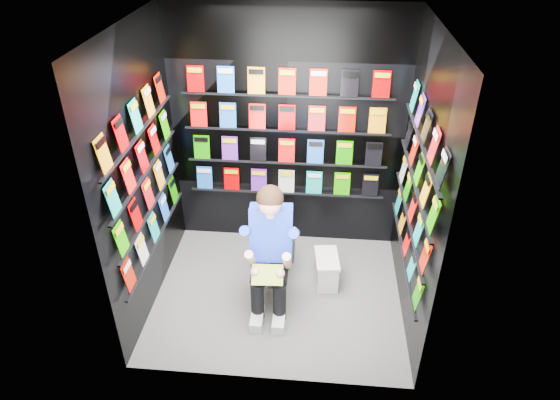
{
  "coord_description": "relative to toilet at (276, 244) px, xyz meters",
  "views": [
    {
      "loc": [
        0.35,
        -3.69,
        3.45
      ],
      "look_at": [
        0.0,
        0.15,
        1.02
      ],
      "focal_mm": 32.0,
      "sensor_mm": 36.0,
      "label": 1
    }
  ],
  "objects": [
    {
      "name": "longbox",
      "position": [
        0.53,
        -0.1,
        -0.23
      ],
      "size": [
        0.25,
        0.4,
        0.28
      ],
      "primitive_type": "cube",
      "rotation": [
        0.0,
        0.0,
        0.11
      ],
      "color": "silver",
      "rests_on": "floor"
    },
    {
      "name": "comics_back",
      "position": [
        0.06,
        0.62,
        0.94
      ],
      "size": [
        2.1,
        0.06,
        1.37
      ],
      "primitive_type": null,
      "color": "#BD1604",
      "rests_on": "wall_back"
    },
    {
      "name": "held_comic",
      "position": [
        -0.0,
        -0.73,
        0.21
      ],
      "size": [
        0.28,
        0.17,
        0.12
      ],
      "primitive_type": "cube",
      "rotation": [
        -0.96,
        0.0,
        0.05
      ],
      "color": "green",
      "rests_on": "reader"
    },
    {
      "name": "wall_back",
      "position": [
        0.06,
        0.65,
        0.93
      ],
      "size": [
        2.4,
        0.04,
        2.6
      ],
      "primitive_type": "cube",
      "color": "black",
      "rests_on": "floor"
    },
    {
      "name": "floor",
      "position": [
        0.06,
        -0.35,
        -0.37
      ],
      "size": [
        2.4,
        2.4,
        0.0
      ],
      "primitive_type": "plane",
      "color": "#60605D",
      "rests_on": "ground"
    },
    {
      "name": "wall_front",
      "position": [
        0.06,
        -1.35,
        0.93
      ],
      "size": [
        2.4,
        0.04,
        2.6
      ],
      "primitive_type": "cube",
      "color": "black",
      "rests_on": "floor"
    },
    {
      "name": "ceiling",
      "position": [
        0.06,
        -0.35,
        2.23
      ],
      "size": [
        2.4,
        2.4,
        0.0
      ],
      "primitive_type": "plane",
      "color": "white",
      "rests_on": "floor"
    },
    {
      "name": "longbox_lid",
      "position": [
        0.53,
        -0.1,
        -0.07
      ],
      "size": [
        0.27,
        0.42,
        0.03
      ],
      "primitive_type": "cube",
      "rotation": [
        0.0,
        0.0,
        0.11
      ],
      "color": "silver",
      "rests_on": "longbox"
    },
    {
      "name": "toilet",
      "position": [
        0.0,
        0.0,
        0.0
      ],
      "size": [
        0.46,
        0.77,
        0.73
      ],
      "primitive_type": "imported",
      "rotation": [
        0.0,
        0.0,
        3.19
      ],
      "color": "white",
      "rests_on": "floor"
    },
    {
      "name": "wall_left",
      "position": [
        -1.14,
        -0.35,
        0.93
      ],
      "size": [
        0.04,
        2.0,
        2.6
      ],
      "primitive_type": "cube",
      "color": "black",
      "rests_on": "floor"
    },
    {
      "name": "reader",
      "position": [
        0.0,
        -0.38,
        0.41
      ],
      "size": [
        0.57,
        0.8,
        1.43
      ],
      "primitive_type": null,
      "rotation": [
        0.0,
        0.0,
        0.05
      ],
      "color": "blue",
      "rests_on": "toilet"
    },
    {
      "name": "comics_left",
      "position": [
        -1.11,
        -0.35,
        0.94
      ],
      "size": [
        0.06,
        1.7,
        1.37
      ],
      "primitive_type": null,
      "color": "#BD1604",
      "rests_on": "wall_left"
    },
    {
      "name": "wall_right",
      "position": [
        1.26,
        -0.35,
        0.93
      ],
      "size": [
        0.04,
        2.0,
        2.6
      ],
      "primitive_type": "cube",
      "color": "black",
      "rests_on": "floor"
    },
    {
      "name": "comics_right",
      "position": [
        1.23,
        -0.35,
        0.94
      ],
      "size": [
        0.06,
        1.7,
        1.37
      ],
      "primitive_type": null,
      "color": "#BD1604",
      "rests_on": "wall_right"
    }
  ]
}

